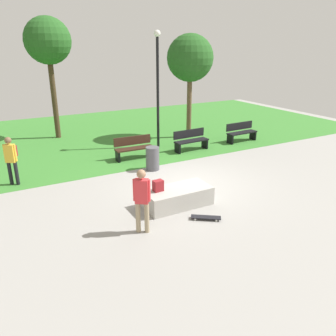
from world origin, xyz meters
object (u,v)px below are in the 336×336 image
at_px(trash_bin, 153,158).
at_px(lamp_post, 158,80).
at_px(park_bench_near_lamppost, 241,132).
at_px(park_bench_by_oak, 191,140).
at_px(park_bench_far_left, 134,147).
at_px(tree_tall_oak, 190,59).
at_px(pedestrian_with_backpack, 11,156).
at_px(concrete_ledge, 178,197).
at_px(skater_performing_trick, 142,197).
at_px(backpack_on_ledge, 158,186).
at_px(tree_young_birch, 48,42).
at_px(skateboard_by_ledge, 206,217).

bearing_deg(trash_bin, lamp_post, 59.06).
bearing_deg(park_bench_near_lamppost, park_bench_by_oak, -178.07).
xyz_separation_m(park_bench_by_oak, park_bench_far_left, (-2.67, 0.12, 0.00)).
distance_m(tree_tall_oak, pedestrian_with_backpack, 9.28).
distance_m(tree_tall_oak, trash_bin, 6.15).
height_order(concrete_ledge, park_bench_by_oak, park_bench_by_oak).
bearing_deg(lamp_post, skater_performing_trick, -119.94).
bearing_deg(skater_performing_trick, park_bench_near_lamppost, 35.29).
bearing_deg(backpack_on_ledge, concrete_ledge, 164.98).
bearing_deg(backpack_on_ledge, pedestrian_with_backpack, -52.84).
bearing_deg(park_bench_by_oak, tree_tall_oak, 60.29).
height_order(concrete_ledge, tree_young_birch, tree_young_birch).
bearing_deg(skateboard_by_ledge, concrete_ledge, 102.09).
bearing_deg(park_bench_near_lamppost, trash_bin, -164.46).
bearing_deg(trash_bin, pedestrian_with_backpack, 168.81).
xyz_separation_m(tree_tall_oak, trash_bin, (-3.76, -3.50, -3.38)).
bearing_deg(lamp_post, pedestrian_with_backpack, -164.63).
bearing_deg(park_bench_far_left, park_bench_near_lamppost, -0.26).
relative_size(concrete_ledge, park_bench_far_left, 1.22).
distance_m(park_bench_far_left, pedestrian_with_backpack, 4.68).
distance_m(skater_performing_trick, park_bench_far_left, 5.91).
height_order(concrete_ledge, park_bench_near_lamppost, park_bench_near_lamppost).
bearing_deg(backpack_on_ledge, park_bench_far_left, -108.99).
xyz_separation_m(concrete_ledge, park_bench_far_left, (0.61, 4.62, 0.21)).
bearing_deg(skateboard_by_ledge, lamp_post, 73.30).
relative_size(park_bench_far_left, trash_bin, 1.83).
xyz_separation_m(backpack_on_ledge, tree_tall_oak, (5.03, 6.45, 3.12)).
height_order(backpack_on_ledge, tree_tall_oak, tree_tall_oak).
xyz_separation_m(tree_young_birch, lamp_post, (3.73, -3.89, -1.57)).
xyz_separation_m(backpack_on_ledge, park_bench_near_lamppost, (6.79, 4.49, -0.21)).
bearing_deg(trash_bin, tree_young_birch, 108.03).
height_order(backpack_on_ledge, tree_young_birch, tree_young_birch).
height_order(park_bench_by_oak, trash_bin, park_bench_by_oak).
distance_m(park_bench_near_lamppost, pedestrian_with_backpack, 10.25).
height_order(park_bench_by_oak, pedestrian_with_backpack, pedestrian_with_backpack).
relative_size(concrete_ledge, tree_tall_oak, 0.39).
height_order(skateboard_by_ledge, trash_bin, trash_bin).
height_order(park_bench_near_lamppost, pedestrian_with_backpack, pedestrian_with_backpack).
xyz_separation_m(concrete_ledge, skateboard_by_ledge, (0.24, -1.11, -0.20)).
relative_size(park_bench_far_left, tree_young_birch, 0.28).
bearing_deg(concrete_ledge, lamp_post, 68.21).
bearing_deg(tree_young_birch, tree_tall_oak, -27.34).
bearing_deg(backpack_on_ledge, trash_bin, -117.55).
bearing_deg(tree_young_birch, skater_performing_trick, -90.40).
xyz_separation_m(park_bench_near_lamppost, trash_bin, (-5.53, -1.54, -0.04)).
xyz_separation_m(backpack_on_ledge, skater_performing_trick, (-0.94, -0.98, 0.27)).
xyz_separation_m(concrete_ledge, park_bench_near_lamppost, (6.22, 4.60, 0.21)).
relative_size(park_bench_near_lamppost, tree_tall_oak, 0.33).
distance_m(park_bench_far_left, trash_bin, 1.56).
relative_size(park_bench_by_oak, trash_bin, 1.84).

